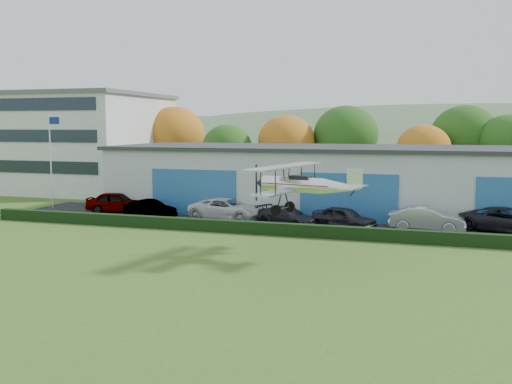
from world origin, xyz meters
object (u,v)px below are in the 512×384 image
(flagpole, at_px, (52,152))
(car_4, at_px, (344,218))
(car_5, at_px, (427,219))
(office_block, at_px, (64,142))
(car_0, at_px, (117,202))
(car_3, at_px, (288,216))
(car_1, at_px, (150,209))
(biplane, at_px, (302,184))
(car_6, at_px, (507,220))
(hangar, at_px, (358,179))
(car_2, at_px, (227,209))

(flagpole, xyz_separation_m, car_4, (24.97, -2.69, -3.97))
(flagpole, xyz_separation_m, car_5, (30.32, -1.70, -3.93))
(office_block, relative_size, car_5, 4.20)
(car_0, relative_size, car_3, 1.04)
(car_1, xyz_separation_m, biplane, (13.51, -8.65, 3.20))
(car_1, bearing_deg, car_6, -74.78)
(hangar, xyz_separation_m, car_6, (10.41, -6.74, -1.80))
(hangar, distance_m, office_block, 33.84)
(office_block, xyz_separation_m, car_2, (24.22, -14.27, -4.38))
(car_1, xyz_separation_m, car_6, (24.96, 1.64, 0.12))
(car_4, bearing_deg, biplane, -165.65)
(hangar, distance_m, car_6, 12.54)
(hangar, xyz_separation_m, biplane, (-1.03, -17.03, 1.28))
(car_2, height_order, car_6, car_6)
(office_block, relative_size, car_2, 3.64)
(car_5, bearing_deg, car_4, 102.65)
(car_3, bearing_deg, car_4, -65.61)
(car_0, relative_size, car_5, 0.98)
(biplane, bearing_deg, car_6, 54.95)
(car_5, bearing_deg, hangar, 37.44)
(hangar, height_order, car_1, hangar)
(hangar, height_order, car_6, hangar)
(car_4, relative_size, car_6, 0.77)
(flagpole, height_order, car_0, flagpole)
(office_block, relative_size, car_0, 4.28)
(office_block, height_order, car_1, office_block)
(car_6, relative_size, biplane, 0.82)
(hangar, bearing_deg, car_4, -89.42)
(car_6, bearing_deg, hangar, 82.06)
(flagpole, distance_m, biplane, 26.30)
(car_0, bearing_deg, car_6, -105.40)
(office_block, xyz_separation_m, car_6, (43.41, -13.76, -4.36))
(hangar, distance_m, car_5, 9.58)
(car_1, bearing_deg, car_3, -80.10)
(flagpole, bearing_deg, car_4, -6.15)
(hangar, height_order, car_5, hangar)
(flagpole, height_order, car_6, flagpole)
(office_block, bearing_deg, biplane, -36.96)
(hangar, bearing_deg, office_block, 167.99)
(car_5, height_order, car_6, car_5)
(car_0, bearing_deg, car_1, -130.07)
(car_4, bearing_deg, car_6, -57.45)
(hangar, xyz_separation_m, car_0, (-18.45, -6.56, -1.79))
(car_3, height_order, biplane, biplane)
(car_4, distance_m, biplane, 9.00)
(car_1, height_order, biplane, biplane)
(car_2, bearing_deg, hangar, -44.76)
(car_3, bearing_deg, car_5, -59.52)
(car_2, relative_size, car_4, 1.27)
(hangar, distance_m, flagpole, 25.68)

